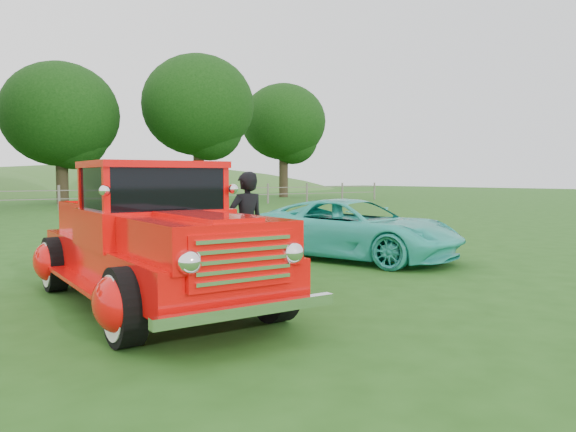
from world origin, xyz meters
TOP-DOWN VIEW (x-y plane):
  - ground at (0.00, 0.00)m, footprint 140.00×140.00m
  - tree_near_east at (5.00, 29.00)m, footprint 6.80×6.80m
  - tree_mid_east at (13.00, 27.00)m, footprint 7.20×7.20m
  - tree_far_east at (22.00, 30.00)m, footprint 6.60×6.60m
  - red_pickup at (-1.33, 0.77)m, footprint 2.41×5.06m
  - teal_sedan at (3.38, 2.16)m, footprint 3.09×4.57m
  - man at (0.53, 1.54)m, footprint 0.62×0.41m

SIDE VIEW (x-z plane):
  - ground at x=0.00m, z-range 0.00..0.00m
  - teal_sedan at x=3.38m, z-range 0.00..1.16m
  - red_pickup at x=-1.33m, z-range -0.09..1.69m
  - man at x=0.53m, z-range 0.00..1.68m
  - tree_near_east at x=5.00m, z-range 1.08..9.41m
  - tree_far_east at x=22.00m, z-range 1.43..10.29m
  - tree_mid_east at x=13.00m, z-range 1.45..10.89m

